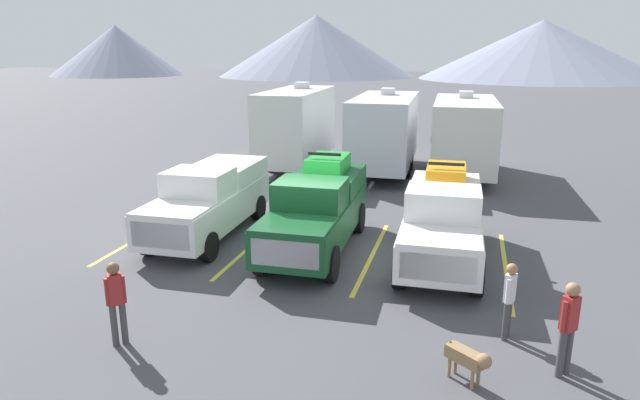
{
  "coord_description": "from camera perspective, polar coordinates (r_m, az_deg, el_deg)",
  "views": [
    {
      "loc": [
        4.07,
        -13.41,
        5.56
      ],
      "look_at": [
        0.0,
        1.65,
        1.2
      ],
      "focal_mm": 30.78,
      "sensor_mm": 36.0,
      "label": 1
    }
  ],
  "objects": [
    {
      "name": "person_a",
      "position": [
        11.38,
        19.08,
        -9.41
      ],
      "size": [
        0.25,
        0.34,
        1.58
      ],
      "color": "#3F3F42",
      "rests_on": "ground"
    },
    {
      "name": "lot_stripe_a",
      "position": [
        17.78,
        -17.59,
        -3.35
      ],
      "size": [
        0.12,
        5.5,
        0.01
      ],
      "primitive_type": "cube",
      "color": "gold",
      "rests_on": "ground"
    },
    {
      "name": "pickup_truck_a",
      "position": [
        16.98,
        -11.38,
        0.16
      ],
      "size": [
        2.14,
        5.69,
        2.15
      ],
      "color": "white",
      "rests_on": "ground"
    },
    {
      "name": "person_b",
      "position": [
        11.22,
        -20.43,
        -9.53
      ],
      "size": [
        0.32,
        0.31,
        1.7
      ],
      "color": "#3F3F42",
      "rests_on": "ground"
    },
    {
      "name": "lot_stripe_c",
      "position": [
        15.29,
        5.43,
        -5.76
      ],
      "size": [
        0.12,
        5.5,
        0.01
      ],
      "primitive_type": "cube",
      "color": "gold",
      "rests_on": "ground"
    },
    {
      "name": "ground_plane",
      "position": [
        15.08,
        -1.64,
        -6.03
      ],
      "size": [
        240.0,
        240.0,
        0.0
      ],
      "primitive_type": "plane",
      "color": "#47474C"
    },
    {
      "name": "camper_trailer_a",
      "position": [
        25.82,
        -2.46,
        7.86
      ],
      "size": [
        2.53,
        7.72,
        3.96
      ],
      "color": "silver",
      "rests_on": "ground"
    },
    {
      "name": "person_c",
      "position": [
        10.49,
        24.43,
        -11.58
      ],
      "size": [
        0.33,
        0.33,
        1.75
      ],
      "color": "#3F3F42",
      "rests_on": "ground"
    },
    {
      "name": "lot_stripe_b",
      "position": [
        16.21,
        -6.98,
        -4.56
      ],
      "size": [
        0.12,
        5.5,
        0.01
      ],
      "primitive_type": "cube",
      "color": "gold",
      "rests_on": "ground"
    },
    {
      "name": "camper_trailer_b",
      "position": [
        25.04,
        6.71,
        7.28
      ],
      "size": [
        2.78,
        8.0,
        3.75
      ],
      "color": "silver",
      "rests_on": "ground"
    },
    {
      "name": "pickup_truck_c",
      "position": [
        14.99,
        12.63,
        -1.82
      ],
      "size": [
        2.17,
        5.64,
        2.5
      ],
      "color": "white",
      "rests_on": "ground"
    },
    {
      "name": "camper_trailer_c",
      "position": [
        24.83,
        14.74,
        6.73
      ],
      "size": [
        2.79,
        7.73,
        3.68
      ],
      "color": "silver",
      "rests_on": "ground"
    },
    {
      "name": "dog",
      "position": [
        9.95,
        15.3,
        -15.64
      ],
      "size": [
        0.81,
        0.67,
        0.71
      ],
      "color": "olive",
      "rests_on": "ground"
    },
    {
      "name": "pickup_truck_b",
      "position": [
        15.41,
        -0.26,
        -0.79
      ],
      "size": [
        2.15,
        5.72,
        2.62
      ],
      "color": "#144723",
      "rests_on": "ground"
    },
    {
      "name": "lot_stripe_d",
      "position": [
        15.17,
        18.75,
        -6.75
      ],
      "size": [
        0.12,
        5.5,
        0.01
      ],
      "primitive_type": "cube",
      "color": "gold",
      "rests_on": "ground"
    },
    {
      "name": "mountain_ridge",
      "position": [
        106.96,
        10.67,
        15.19
      ],
      "size": [
        157.78,
        42.82,
        11.6
      ],
      "color": "gray",
      "rests_on": "ground"
    }
  ]
}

